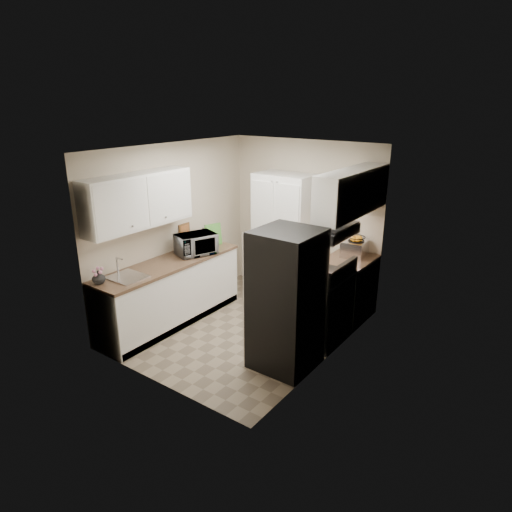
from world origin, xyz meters
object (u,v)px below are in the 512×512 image
at_px(electric_range, 320,306).
at_px(wine_bottle, 203,238).
at_px(toaster_oven, 355,248).
at_px(microwave, 196,244).
at_px(refrigerator, 286,300).
at_px(pantry_cabinet, 284,237).

bearing_deg(electric_range, wine_bottle, -179.75).
bearing_deg(toaster_oven, microwave, -152.69).
bearing_deg(refrigerator, pantry_cabinet, 123.46).
bearing_deg(refrigerator, toaster_oven, 88.24).
bearing_deg(electric_range, toaster_oven, 88.84).
relative_size(pantry_cabinet, electric_range, 1.77).
xyz_separation_m(refrigerator, toaster_oven, (0.05, 1.75, 0.19)).
xyz_separation_m(refrigerator, microwave, (-1.85, 0.46, 0.22)).
relative_size(pantry_cabinet, refrigerator, 1.18).
relative_size(electric_range, refrigerator, 0.66).
bearing_deg(electric_range, pantry_cabinet, 141.78).
relative_size(refrigerator, wine_bottle, 6.40).
xyz_separation_m(electric_range, wine_bottle, (-2.04, -0.01, 0.57)).
distance_m(pantry_cabinet, toaster_oven, 1.19).
xyz_separation_m(refrigerator, wine_bottle, (-2.01, 0.79, 0.20)).
bearing_deg(wine_bottle, refrigerator, -21.52).
bearing_deg(microwave, wine_bottle, 46.19).
xyz_separation_m(electric_range, microwave, (-1.88, -0.34, 0.60)).
distance_m(refrigerator, toaster_oven, 1.76).
bearing_deg(toaster_oven, refrigerator, -98.61).
height_order(pantry_cabinet, electric_range, pantry_cabinet).
height_order(refrigerator, toaster_oven, refrigerator).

